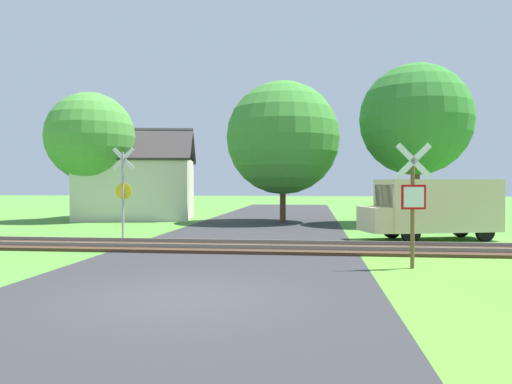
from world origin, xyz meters
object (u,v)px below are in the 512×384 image
Objects in this scene: stop_sign_near at (413,199)px; tree_left at (90,137)px; house at (138,187)px; tree_center at (283,138)px; mail_truck at (433,207)px; tree_right at (416,120)px; crossing_sign_far at (123,187)px.

tree_left is (-14.94, 14.41, 3.02)m from stop_sign_near.
house is (-12.93, 16.48, 0.21)m from stop_sign_near.
house is at bearing 45.85° from tree_left.
tree_center reaches higher than stop_sign_near.
stop_sign_near reaches higher than mail_truck.
tree_left is 17.79m from tree_right.
mail_truck is at bearing -96.46° from tree_right.
house is 1.05× the size of tree_left.
crossing_sign_far is 11.69m from mail_truck.
tree_right is (15.76, -2.37, 3.47)m from house.
tree_left is (-2.01, -2.07, 2.80)m from house.
stop_sign_near is 15.54m from tree_center.
tree_right is (12.50, 8.20, 3.45)m from crossing_sign_far.
tree_center reaches higher than house.
stop_sign_near is at bearing -101.35° from tree_right.
tree_left is (-5.27, 8.50, 2.78)m from crossing_sign_far.
crossing_sign_far is 15.34m from tree_right.
tree_center is (8.85, -1.77, 2.66)m from house.
tree_center is at bearing 1.60° from tree_left.
tree_center reaches higher than mail_truck.
mail_truck is (-0.85, -7.52, -4.16)m from tree_right.
house is at bearing 107.78° from crossing_sign_far.
mail_truck is (14.91, -9.90, -0.69)m from house.
tree_right reaches higher than stop_sign_near.
tree_right is at bearing -5.00° from tree_center.
house reaches higher than stop_sign_near.
tree_right reaches higher than tree_left.
tree_center is 10.68m from mail_truck.
tree_center is (5.59, 8.80, 2.64)m from crossing_sign_far.
crossing_sign_far is 10.75m from tree_center.
crossing_sign_far is at bearing -58.17° from tree_left.
tree_center is at bearing -82.04° from stop_sign_near.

